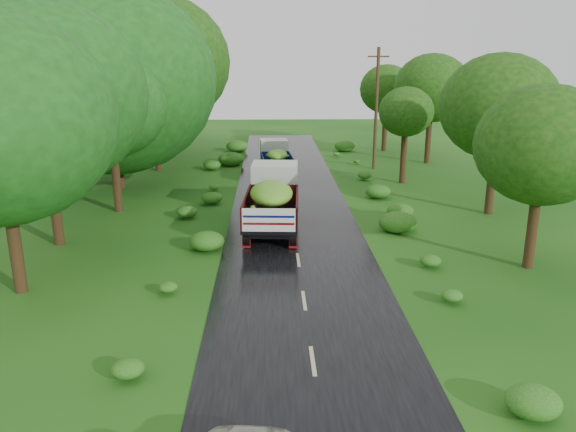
{
  "coord_description": "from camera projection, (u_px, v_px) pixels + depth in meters",
  "views": [
    {
      "loc": [
        -1.16,
        -13.95,
        8.32
      ],
      "look_at": [
        -0.4,
        8.81,
        1.7
      ],
      "focal_mm": 35.0,
      "sensor_mm": 36.0,
      "label": 1
    }
  ],
  "objects": [
    {
      "name": "truck_near",
      "position": [
        273.0,
        196.0,
        27.32
      ],
      "size": [
        2.79,
        6.93,
        2.86
      ],
      "rotation": [
        0.0,
        0.0,
        -0.06
      ],
      "color": "black",
      "rests_on": "ground"
    },
    {
      "name": "road",
      "position": [
        302.0,
        289.0,
        20.55
      ],
      "size": [
        6.5,
        80.0,
        0.02
      ],
      "primitive_type": "cube",
      "color": "black",
      "rests_on": "ground"
    },
    {
      "name": "trees_left",
      "position": [
        127.0,
        81.0,
        35.43
      ],
      "size": [
        5.82,
        35.94,
        9.84
      ],
      "color": "black",
      "rests_on": "ground"
    },
    {
      "name": "truck_far",
      "position": [
        276.0,
        158.0,
        38.88
      ],
      "size": [
        2.36,
        5.76,
        2.37
      ],
      "rotation": [
        0.0,
        0.0,
        0.07
      ],
      "color": "black",
      "rests_on": "ground"
    },
    {
      "name": "trees_right",
      "position": [
        446.0,
        104.0,
        34.95
      ],
      "size": [
        6.6,
        31.39,
        7.3
      ],
      "color": "black",
      "rests_on": "ground"
    },
    {
      "name": "utility_pole",
      "position": [
        376.0,
        108.0,
        40.83
      ],
      "size": [
        1.53,
        0.25,
        8.75
      ],
      "rotation": [
        0.0,
        0.0,
        -0.02
      ],
      "color": "#382616",
      "rests_on": "ground"
    },
    {
      "name": "shrubs",
      "position": [
        292.0,
        213.0,
        29.09
      ],
      "size": [
        11.9,
        44.0,
        0.7
      ],
      "color": "#175714",
      "rests_on": "ground"
    },
    {
      "name": "road_lines",
      "position": [
        301.0,
        278.0,
        21.5
      ],
      "size": [
        0.12,
        69.6,
        0.0
      ],
      "color": "#BFB78C",
      "rests_on": "road"
    },
    {
      "name": "ground",
      "position": [
        313.0,
        361.0,
        15.75
      ],
      "size": [
        120.0,
        120.0,
        0.0
      ],
      "primitive_type": "plane",
      "color": "#13460F",
      "rests_on": "ground"
    }
  ]
}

